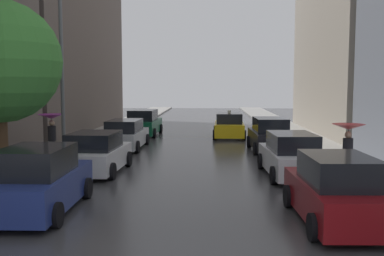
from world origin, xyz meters
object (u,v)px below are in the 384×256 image
Objects in this scene: parked_car_left_fourth at (143,123)px; taxi_midroad at (229,126)px; lamp_post_left at (62,61)px; parked_car_left_nearest at (38,182)px; parked_car_right_second at (291,156)px; parked_car_right_nearest at (336,192)px; pedestrian_foreground at (52,125)px; parked_car_right_third at (270,136)px; parked_car_left_third at (125,135)px; parked_car_left_second at (96,154)px; pedestrian_near_tree at (348,137)px.

taxi_midroad is (5.81, -1.01, -0.06)m from parked_car_left_fourth.
lamp_post_left is (-1.69, -11.61, 3.64)m from parked_car_left_fourth.
taxi_midroad is at bearing -19.40° from parked_car_left_nearest.
parked_car_left_nearest is 9.27m from parked_car_right_second.
parked_car_right_nearest reaches higher than parked_car_right_second.
parked_car_right_second is at bearing -11.09° from lamp_post_left.
parked_car_left_nearest reaches higher than parked_car_right_second.
parked_car_left_nearest is at bearing 18.75° from pedestrian_foreground.
parked_car_right_third is (0.04, 6.40, 0.04)m from parked_car_right_second.
parked_car_left_nearest is 0.97× the size of taxi_midroad.
parked_car_right_third is (-0.05, 12.17, 0.01)m from parked_car_right_nearest.
parked_car_left_third is 7.98m from taxi_midroad.
parked_car_left_nearest is at bearing -179.41° from parked_car_left_second.
pedestrian_foreground is at bearing 16.30° from parked_car_left_nearest.
parked_car_right_third is at bearing -161.37° from taxi_midroad.
lamp_post_left reaches higher than parked_car_right_third.
pedestrian_near_tree is (9.52, -14.18, 0.79)m from parked_car_left_fourth.
parked_car_left_fourth is (0.11, 18.54, -0.02)m from parked_car_left_nearest.
parked_car_right_third is 2.27× the size of pedestrian_near_tree.
parked_car_left_fourth is 1.07× the size of parked_car_right_third.
parked_car_right_third is at bearing -2.74° from parked_car_right_second.
pedestrian_foreground is at bearing 136.75° from lamp_post_left.
parked_car_left_fourth is 2.29× the size of pedestrian_foreground.
parked_car_left_second is at bearing 51.20° from pedestrian_foreground.
parked_car_right_second is (-0.09, 5.78, -0.03)m from parked_car_right_nearest.
parked_car_right_third is at bearing 26.04° from lamp_post_left.
parked_car_left_third is at bearing -1.13° from parked_car_left_nearest.
pedestrian_near_tree is 0.25× the size of lamp_post_left.
parked_car_left_third is 1.10× the size of parked_car_right_third.
parked_car_right_second is 1.02× the size of parked_car_right_third.
parked_car_left_nearest is 2.26× the size of pedestrian_near_tree.
parked_car_left_third is at bearing 153.08° from pedestrian_foreground.
parked_car_left_nearest reaches higher than parked_car_left_third.
taxi_midroad is (5.76, 12.02, 0.00)m from parked_car_left_second.
parked_car_left_second is 0.97× the size of parked_car_right_third.
pedestrian_foreground is at bearing 73.40° from parked_car_right_second.
parked_car_left_fourth is (-0.05, 13.03, 0.06)m from parked_car_left_second.
pedestrian_near_tree is at bearing -94.65° from parked_car_left_second.
pedestrian_near_tree is at bearing -162.71° from taxi_midroad.
pedestrian_foreground reaches higher than parked_car_right_third.
parked_car_right_third is at bearing -1.43° from parked_car_right_nearest.
pedestrian_foreground is 2.96m from lamp_post_left.
parked_car_left_second is 9.57m from pedestrian_near_tree.
parked_car_left_nearest is 1.00× the size of parked_car_right_third.
parked_car_left_fourth is 12.28m from lamp_post_left.
pedestrian_near_tree is (11.97, -3.29, -0.08)m from pedestrian_foreground.
parked_car_right_third is (7.69, -0.59, 0.07)m from parked_car_left_third.
parked_car_left_third is at bearing 72.20° from lamp_post_left.
parked_car_right_third is at bearing -93.30° from parked_car_left_third.
parked_car_left_nearest is 13.88m from parked_car_right_third.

